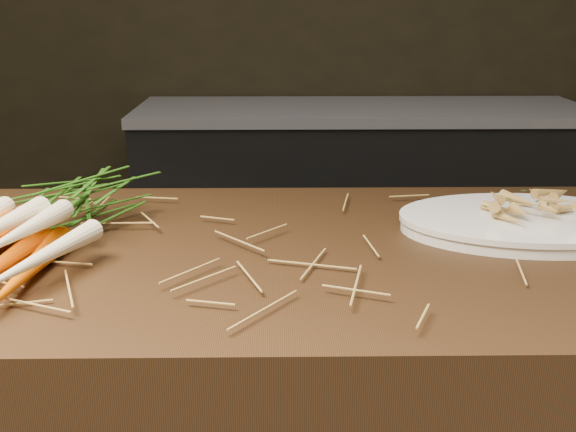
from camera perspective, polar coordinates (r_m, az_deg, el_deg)
name	(u,v)px	position (r m, az deg, el deg)	size (l,w,h in m)	color
back_counter	(360,206)	(3.05, 5.70, 0.80)	(1.82, 0.62, 0.84)	black
straw_bedding	(309,241)	(1.09, 1.63, -1.96)	(1.40, 0.60, 0.02)	olive
root_veg_bunch	(43,217)	(1.13, -18.81, -0.10)	(0.22, 0.54, 0.10)	#F26601
serving_platter	(529,225)	(1.22, 18.47, -0.66)	(0.41, 0.27, 0.02)	white
roasted_veg_heap	(531,205)	(1.21, 18.62, 0.86)	(0.20, 0.15, 0.05)	olive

